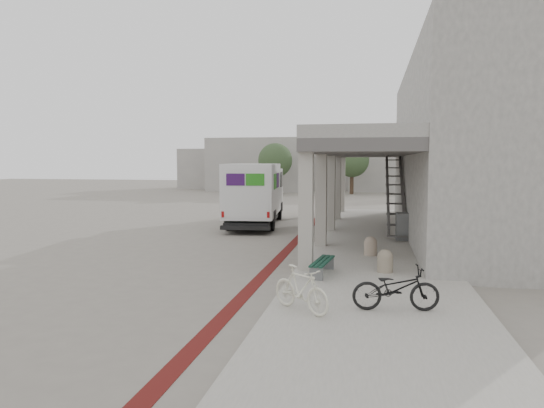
% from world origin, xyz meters
% --- Properties ---
extents(ground, '(120.00, 120.00, 0.00)m').
position_xyz_m(ground, '(0.00, 0.00, 0.00)').
color(ground, slate).
rests_on(ground, ground).
extents(bike_lane_stripe, '(0.35, 40.00, 0.01)m').
position_xyz_m(bike_lane_stripe, '(1.00, 2.00, 0.01)').
color(bike_lane_stripe, '#501210').
rests_on(bike_lane_stripe, ground).
extents(sidewalk, '(4.40, 28.00, 0.12)m').
position_xyz_m(sidewalk, '(4.00, 0.00, 0.06)').
color(sidewalk, gray).
rests_on(sidewalk, ground).
extents(transit_building, '(7.60, 17.00, 7.00)m').
position_xyz_m(transit_building, '(6.83, 4.50, 3.40)').
color(transit_building, slate).
rests_on(transit_building, ground).
extents(distant_backdrop, '(28.00, 10.00, 6.50)m').
position_xyz_m(distant_backdrop, '(-2.84, 35.89, 2.70)').
color(distant_backdrop, gray).
rests_on(distant_backdrop, ground).
extents(tree_left, '(3.20, 3.20, 4.80)m').
position_xyz_m(tree_left, '(-5.00, 28.00, 3.18)').
color(tree_left, '#38281C').
rests_on(tree_left, ground).
extents(tree_mid, '(3.20, 3.20, 4.80)m').
position_xyz_m(tree_mid, '(2.00, 30.00, 3.18)').
color(tree_mid, '#38281C').
rests_on(tree_mid, ground).
extents(tree_right, '(3.20, 3.20, 4.80)m').
position_xyz_m(tree_right, '(10.00, 29.00, 3.18)').
color(tree_right, '#38281C').
rests_on(tree_right, ground).
extents(fedex_truck, '(2.87, 7.14, 2.97)m').
position_xyz_m(fedex_truck, '(-1.65, 6.18, 1.58)').
color(fedex_truck, black).
rests_on(fedex_truck, ground).
extents(bench, '(0.54, 1.62, 0.37)m').
position_xyz_m(bench, '(2.60, -3.97, 0.39)').
color(bench, slate).
rests_on(bench, sidewalk).
extents(bollard_near, '(0.41, 0.41, 0.62)m').
position_xyz_m(bollard_near, '(4.22, -3.36, 0.43)').
color(bollard_near, gray).
rests_on(bollard_near, sidewalk).
extents(bollard_far, '(0.40, 0.40, 0.60)m').
position_xyz_m(bollard_far, '(3.83, -1.04, 0.42)').
color(bollard_far, gray).
rests_on(bollard_far, sidewalk).
extents(utility_cabinet, '(0.50, 0.64, 1.03)m').
position_xyz_m(utility_cabinet, '(5.00, 2.26, 0.63)').
color(utility_cabinet, slate).
rests_on(utility_cabinet, sidewalk).
extents(bicycle_black, '(1.77, 0.84, 0.90)m').
position_xyz_m(bicycle_black, '(4.33, -6.77, 0.57)').
color(bicycle_black, black).
rests_on(bicycle_black, sidewalk).
extents(bicycle_cream, '(1.44, 1.24, 0.90)m').
position_xyz_m(bicycle_cream, '(2.50, -7.20, 0.57)').
color(bicycle_cream, beige).
rests_on(bicycle_cream, sidewalk).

